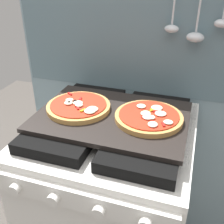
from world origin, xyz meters
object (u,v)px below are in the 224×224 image
object	(u,v)px
pizza_right	(149,117)
pizza_left	(79,106)
stove	(112,205)
baking_tray	(112,116)

from	to	relation	value
pizza_right	pizza_left	bearing A→B (deg)	-178.73
stove	pizza_right	world-z (taller)	pizza_right
stove	baking_tray	bearing A→B (deg)	90.00
baking_tray	pizza_right	xyz separation A→B (m)	(0.13, 0.00, 0.02)
stove	pizza_left	distance (m)	0.49
stove	pizza_right	bearing A→B (deg)	2.80
pizza_right	stove	bearing A→B (deg)	-177.20
stove	baking_tray	distance (m)	0.46
baking_tray	pizza_left	bearing A→B (deg)	-179.58
pizza_left	baking_tray	bearing A→B (deg)	0.42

